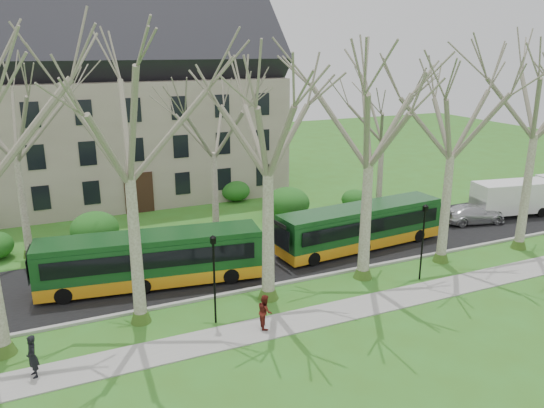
{
  "coord_description": "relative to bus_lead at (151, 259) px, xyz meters",
  "views": [
    {
      "loc": [
        -12.68,
        -22.61,
        12.58
      ],
      "look_at": [
        -1.3,
        3.0,
        4.21
      ],
      "focal_mm": 35.0,
      "sensor_mm": 36.0,
      "label": 1
    }
  ],
  "objects": [
    {
      "name": "hedges",
      "position": [
        3.19,
        9.67,
        -0.54
      ],
      "size": [
        30.6,
        8.6,
        2.0
      ],
      "color": "#185017",
      "rests_on": "ground"
    },
    {
      "name": "pedestrian_a",
      "position": [
        -6.04,
        -6.57,
        -0.6
      ],
      "size": [
        0.58,
        0.73,
        1.76
      ],
      "primitive_type": "imported",
      "rotation": [
        0.0,
        0.0,
        -1.3
      ],
      "color": "black",
      "rests_on": "sidewalk"
    },
    {
      "name": "van_a",
      "position": [
        27.8,
        1.18,
        -0.16
      ],
      "size": [
        6.31,
        3.19,
        2.63
      ],
      "primitive_type": null,
      "rotation": [
        0.0,
        0.0,
        -0.17
      ],
      "color": "white",
      "rests_on": "road"
    },
    {
      "name": "road",
      "position": [
        7.86,
        1.17,
        -1.51
      ],
      "size": [
        80.0,
        8.0,
        0.06
      ],
      "primitive_type": "cube",
      "color": "black",
      "rests_on": "ground"
    },
    {
      "name": "tree_row_far",
      "position": [
        6.52,
        6.67,
        4.46
      ],
      "size": [
        33.0,
        7.0,
        12.0
      ],
      "color": "gray",
      "rests_on": "ground"
    },
    {
      "name": "sidewalk",
      "position": [
        7.86,
        -6.83,
        -1.51
      ],
      "size": [
        70.0,
        2.0,
        0.06
      ],
      "primitive_type": "cube",
      "color": "gray",
      "rests_on": "ground"
    },
    {
      "name": "lamp_row",
      "position": [
        7.86,
        -5.33,
        1.04
      ],
      "size": [
        36.22,
        0.22,
        4.3
      ],
      "color": "black",
      "rests_on": "ground"
    },
    {
      "name": "ground",
      "position": [
        7.86,
        -4.33,
        -1.54
      ],
      "size": [
        120.0,
        120.0,
        0.0
      ],
      "primitive_type": "plane",
      "color": "#376A1E",
      "rests_on": "ground"
    },
    {
      "name": "pedestrian_b",
      "position": [
        3.78,
        -6.78,
        -0.66
      ],
      "size": [
        0.74,
        0.89,
        1.63
      ],
      "primitive_type": "imported",
      "rotation": [
        0.0,
        0.0,
        1.4
      ],
      "color": "#5E1B15",
      "rests_on": "sidewalk"
    },
    {
      "name": "bus_lead",
      "position": [
        0.0,
        0.0,
        0.0
      ],
      "size": [
        12.04,
        4.07,
        2.95
      ],
      "primitive_type": null,
      "rotation": [
        0.0,
        0.0,
        -0.14
      ],
      "color": "#13431A",
      "rests_on": "road"
    },
    {
      "name": "curb",
      "position": [
        7.86,
        -2.83,
        -1.47
      ],
      "size": [
        80.0,
        0.25,
        0.14
      ],
      "primitive_type": "cube",
      "color": "#A5A39E",
      "rests_on": "ground"
    },
    {
      "name": "bus_follow",
      "position": [
        13.47,
        0.11,
        -0.05
      ],
      "size": [
        11.57,
        3.33,
        2.85
      ],
      "primitive_type": null,
      "rotation": [
        0.0,
        0.0,
        0.08
      ],
      "color": "#13431A",
      "rests_on": "road"
    },
    {
      "name": "sedan",
      "position": [
        23.78,
        0.94,
        -0.8
      ],
      "size": [
        4.95,
        2.82,
        1.35
      ],
      "primitive_type": "imported",
      "rotation": [
        0.0,
        0.0,
        1.36
      ],
      "color": "#B8B9BE",
      "rests_on": "road"
    },
    {
      "name": "building",
      "position": [
        1.86,
        19.67,
        6.53
      ],
      "size": [
        26.5,
        12.2,
        16.0
      ],
      "color": "gray",
      "rests_on": "ground"
    },
    {
      "name": "tree_row_verge",
      "position": [
        7.86,
        -4.03,
        5.46
      ],
      "size": [
        49.0,
        7.0,
        14.0
      ],
      "color": "gray",
      "rests_on": "ground"
    }
  ]
}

